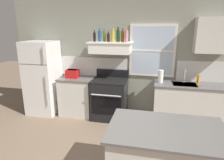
{
  "coord_description": "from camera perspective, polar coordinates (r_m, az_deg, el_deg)",
  "views": [
    {
      "loc": [
        0.71,
        -2.27,
        2.09
      ],
      "look_at": [
        -0.05,
        1.2,
        1.1
      ],
      "focal_mm": 31.5,
      "sensor_mm": 36.0,
      "label": 1
    }
  ],
  "objects": [
    {
      "name": "bottle_balsamic_dark",
      "position": [
        4.42,
        -5.1,
        12.36
      ],
      "size": [
        0.06,
        0.06,
        0.24
      ],
      "color": "black",
      "rests_on": "range_hood_shelf"
    },
    {
      "name": "toaster",
      "position": [
        4.67,
        -11.42,
        1.87
      ],
      "size": [
        0.3,
        0.2,
        0.19
      ],
      "color": "red",
      "rests_on": "counter_left_of_stove"
    },
    {
      "name": "counter_right_with_sink",
      "position": [
        4.54,
        21.0,
        -6.61
      ],
      "size": [
        1.43,
        0.63,
        0.91
      ],
      "color": "silver",
      "rests_on": "ground_plane"
    },
    {
      "name": "bottle_amber_wine",
      "position": [
        4.32,
        3.08,
        12.55
      ],
      "size": [
        0.07,
        0.07,
        0.28
      ],
      "color": "brown",
      "rests_on": "range_hood_shelf"
    },
    {
      "name": "paper_towel_roll",
      "position": [
        4.3,
        13.93,
        1.04
      ],
      "size": [
        0.11,
        0.11,
        0.27
      ],
      "primitive_type": "cylinder",
      "color": "white",
      "rests_on": "counter_right_with_sink"
    },
    {
      "name": "range_hood_shelf",
      "position": [
        4.36,
        -0.44,
        9.43
      ],
      "size": [
        0.96,
        0.52,
        0.24
      ],
      "color": "white"
    },
    {
      "name": "back_wall",
      "position": [
        4.6,
        3.74,
        6.32
      ],
      "size": [
        5.4,
        0.11,
        2.7
      ],
      "color": "gray",
      "rests_on": "ground_plane"
    },
    {
      "name": "upper_cabinet_right",
      "position": [
        4.45,
        27.11,
        11.47
      ],
      "size": [
        0.64,
        0.32,
        0.7
      ],
      "color": "silver"
    },
    {
      "name": "stove_range",
      "position": [
        4.54,
        -0.68,
        -5.4
      ],
      "size": [
        0.76,
        0.69,
        1.09
      ],
      "color": "black",
      "rests_on": "ground_plane"
    },
    {
      "name": "bottle_dark_green_wine",
      "position": [
        4.34,
        1.77,
        12.76
      ],
      "size": [
        0.07,
        0.07,
        0.31
      ],
      "color": "#143819",
      "rests_on": "range_hood_shelf"
    },
    {
      "name": "dish_soap_bottle",
      "position": [
        4.5,
        23.75,
        0.21
      ],
      "size": [
        0.06,
        0.06,
        0.18
      ],
      "primitive_type": "cylinder",
      "color": "orange",
      "rests_on": "counter_right_with_sink"
    },
    {
      "name": "refrigerator",
      "position": [
        5.02,
        -19.45,
        0.6
      ],
      "size": [
        0.7,
        0.72,
        1.74
      ],
      "color": "white",
      "rests_on": "ground_plane"
    },
    {
      "name": "bottle_champagne_gold_foil",
      "position": [
        4.3,
        0.26,
        12.64
      ],
      "size": [
        0.08,
        0.08,
        0.3
      ],
      "color": "#B29333",
      "rests_on": "range_hood_shelf"
    },
    {
      "name": "bottle_blue_liqueur",
      "position": [
        4.45,
        -3.59,
        12.65
      ],
      "size": [
        0.07,
        0.07,
        0.29
      ],
      "color": "#1E478C",
      "rests_on": "range_hood_shelf"
    },
    {
      "name": "sink_faucet",
      "position": [
        4.43,
        20.33,
        1.47
      ],
      "size": [
        0.03,
        0.17,
        0.28
      ],
      "color": "silver",
      "rests_on": "counter_right_with_sink"
    },
    {
      "name": "counter_left_of_stove",
      "position": [
        4.81,
        -9.94,
        -4.53
      ],
      "size": [
        0.79,
        0.63,
        0.91
      ],
      "color": "silver",
      "rests_on": "ground_plane"
    },
    {
      "name": "bottle_rose_pink",
      "position": [
        4.24,
        4.25,
        12.52
      ],
      "size": [
        0.07,
        0.07,
        0.29
      ],
      "color": "#C67F84",
      "rests_on": "range_hood_shelf"
    },
    {
      "name": "bottle_olive_oil_square",
      "position": [
        4.43,
        -2.25,
        12.6
      ],
      "size": [
        0.06,
        0.06,
        0.28
      ],
      "color": "#4C601E",
      "rests_on": "range_hood_shelf"
    },
    {
      "name": "bottle_brown_stout",
      "position": [
        4.36,
        -1.1,
        12.22
      ],
      "size": [
        0.06,
        0.06,
        0.21
      ],
      "color": "#381E0F",
      "rests_on": "range_hood_shelf"
    }
  ]
}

